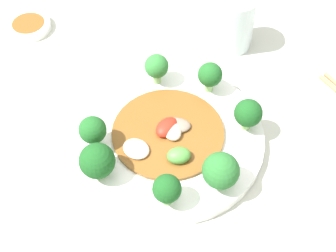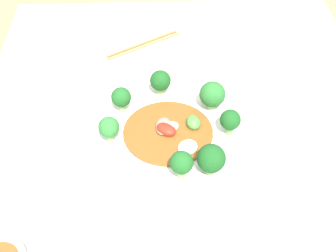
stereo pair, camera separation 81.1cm
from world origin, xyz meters
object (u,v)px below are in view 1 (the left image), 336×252
stirfry_center (167,134)px  sauce_dish (29,26)px  broccoli_east (93,131)px  plate (168,137)px  broccoli_north (167,189)px  broccoli_northeast (97,161)px  broccoli_northwest (221,171)px  drinking_glass (234,22)px  broccoli_west (248,114)px  broccoli_south (157,67)px  broccoli_southwest (210,75)px

stirfry_center → sauce_dish: (0.27, -0.28, -0.02)m
broccoli_east → stirfry_center: bearing=-172.8°
plate → broccoli_north: 0.13m
plate → broccoli_east: 0.12m
broccoli_northeast → broccoli_northwest: bearing=173.0°
broccoli_northeast → broccoli_east: bearing=-79.3°
broccoli_east → broccoli_northwest: bearing=157.9°
plate → broccoli_northeast: broccoli_northeast is taller
broccoli_north → drinking_glass: (-0.13, -0.35, 0.00)m
broccoli_west → broccoli_north: 0.19m
broccoli_south → drinking_glass: (-0.14, -0.11, -0.00)m
broccoli_west → broccoli_east: size_ratio=0.96×
broccoli_north → stirfry_center: 0.12m
broccoli_northeast → drinking_glass: 0.38m
drinking_glass → sauce_dish: drinking_glass is taller
stirfry_center → broccoli_east: bearing=7.2°
plate → broccoli_south: (0.02, -0.11, 0.05)m
broccoli_northwest → plate: bearing=-52.6°
broccoli_southwest → sauce_dish: size_ratio=0.68×
broccoli_west → sauce_dish: size_ratio=0.68×
stirfry_center → broccoli_northwest: bearing=129.3°
broccoli_south → broccoli_northwest: bearing=113.1°
broccoli_west → broccoli_south: bearing=-36.0°
broccoli_east → sauce_dish: broccoli_east is taller
broccoli_east → broccoli_northwest: size_ratio=0.93×
broccoli_northwest → sauce_dish: bearing=-47.6°
broccoli_west → drinking_glass: drinking_glass is taller
plate → broccoli_south: bearing=-81.7°
broccoli_northeast → broccoli_south: broccoli_northeast is taller
plate → sauce_dish: bearing=-46.1°
broccoli_north → sauce_dish: broccoli_north is taller
broccoli_west → broccoli_east: bearing=7.2°
broccoli_northwest → drinking_glass: (-0.05, -0.32, -0.00)m
broccoli_east → broccoli_north: bearing=137.0°
plate → drinking_glass: 0.26m
broccoli_south → broccoli_north: size_ratio=1.03×
plate → broccoli_northeast: size_ratio=4.92×
stirfry_center → broccoli_south: bearing=-82.5°
broccoli_northwest → drinking_glass: 0.33m
broccoli_southwest → drinking_glass: size_ratio=0.54×
broccoli_southwest → stirfry_center: 0.13m
broccoli_northwest → stirfry_center: size_ratio=0.36×
broccoli_north → broccoli_east: size_ratio=0.94×
plate → broccoli_northwest: bearing=127.4°
plate → broccoli_northwest: 0.13m
broccoli_east → drinking_glass: (-0.24, -0.25, -0.00)m
broccoli_northwest → broccoli_north: bearing=19.1°
plate → stirfry_center: stirfry_center is taller
broccoli_west → broccoli_east: broccoli_east is taller
plate → drinking_glass: bearing=-119.3°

